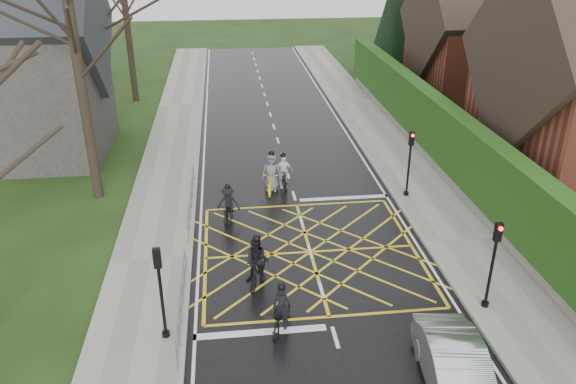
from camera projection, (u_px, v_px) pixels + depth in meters
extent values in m
plane|color=black|center=(310.00, 252.00, 21.57)|extent=(120.00, 120.00, 0.00)
cube|color=black|center=(310.00, 252.00, 21.56)|extent=(9.00, 80.00, 0.01)
cube|color=gray|center=(460.00, 241.00, 22.16)|extent=(3.00, 80.00, 0.15)
cube|color=gray|center=(151.00, 260.00, 20.90)|extent=(3.00, 80.00, 0.15)
cube|color=slate|center=(447.00, 173.00, 27.61)|extent=(0.50, 38.00, 0.70)
cube|color=#193B10|center=(452.00, 139.00, 26.86)|extent=(0.90, 38.00, 2.80)
cube|color=brown|center=(486.00, 62.00, 37.98)|extent=(9.00, 8.00, 6.00)
cube|color=#2F231C|center=(493.00, 18.00, 36.74)|extent=(9.80, 8.80, 8.80)
cylinder|color=black|center=(392.00, 72.00, 45.77)|extent=(0.50, 0.50, 1.20)
cone|color=black|center=(397.00, 16.00, 43.88)|extent=(4.60, 4.60, 10.00)
cube|color=#2D2B28|center=(23.00, 91.00, 29.41)|extent=(8.00, 7.00, 7.00)
cube|color=#26282D|center=(9.00, 24.00, 27.96)|extent=(8.80, 7.80, 7.80)
cylinder|color=black|center=(80.00, 79.00, 23.65)|extent=(0.44, 0.44, 11.00)
cylinder|color=black|center=(92.00, 35.00, 30.51)|extent=(0.44, 0.44, 12.00)
cylinder|color=black|center=(128.00, 29.00, 38.19)|extent=(0.44, 0.44, 10.00)
cylinder|color=slate|center=(181.00, 292.00, 17.51)|extent=(0.05, 5.00, 0.05)
cylinder|color=slate|center=(182.00, 304.00, 17.70)|extent=(0.04, 5.00, 0.04)
cylinder|color=slate|center=(177.00, 360.00, 15.48)|extent=(0.04, 0.04, 1.00)
cylinder|color=slate|center=(186.00, 263.00, 19.97)|extent=(0.04, 0.04, 1.00)
cylinder|color=slate|center=(190.00, 190.00, 24.24)|extent=(0.05, 6.00, 0.05)
cylinder|color=slate|center=(191.00, 200.00, 24.43)|extent=(0.04, 6.00, 0.04)
cylinder|color=slate|center=(188.00, 235.00, 21.76)|extent=(0.04, 0.04, 1.00)
cylinder|color=slate|center=(194.00, 174.00, 27.14)|extent=(0.04, 0.04, 1.00)
cylinder|color=black|center=(409.00, 168.00, 25.23)|extent=(0.10, 0.10, 3.00)
cylinder|color=black|center=(406.00, 195.00, 25.81)|extent=(0.24, 0.24, 0.30)
cube|color=black|center=(412.00, 138.00, 24.63)|extent=(0.22, 0.16, 0.62)
sphere|color=#FF0C0C|center=(413.00, 136.00, 24.44)|extent=(0.14, 0.14, 0.14)
cylinder|color=black|center=(491.00, 271.00, 17.69)|extent=(0.10, 0.10, 3.00)
cylinder|color=black|center=(485.00, 306.00, 18.27)|extent=(0.24, 0.24, 0.30)
cube|color=black|center=(498.00, 232.00, 17.09)|extent=(0.22, 0.16, 0.62)
sphere|color=#FF0C0C|center=(501.00, 229.00, 16.90)|extent=(0.14, 0.14, 0.14)
cylinder|color=black|center=(162.00, 299.00, 16.35)|extent=(0.10, 0.10, 3.00)
cylinder|color=black|center=(166.00, 336.00, 16.93)|extent=(0.24, 0.24, 0.30)
cube|color=black|center=(157.00, 258.00, 15.75)|extent=(0.22, 0.16, 0.62)
sphere|color=#FF0C0C|center=(157.00, 250.00, 15.78)|extent=(0.14, 0.14, 0.14)
imported|color=black|center=(282.00, 318.00, 17.22)|extent=(1.21, 1.79, 0.89)
imported|color=black|center=(282.00, 308.00, 17.18)|extent=(0.65, 0.55, 1.51)
sphere|color=black|center=(281.00, 287.00, 16.85)|extent=(0.24, 0.24, 0.24)
imported|color=black|center=(258.00, 270.00, 19.41)|extent=(1.12, 1.97, 1.14)
imported|color=black|center=(257.00, 261.00, 19.37)|extent=(1.02, 0.90, 1.75)
sphere|color=black|center=(257.00, 239.00, 18.99)|extent=(0.27, 0.27, 0.27)
imported|color=black|center=(229.00, 211.00, 23.69)|extent=(0.92, 1.79, 0.90)
imported|color=black|center=(228.00, 203.00, 23.65)|extent=(1.08, 0.75, 1.52)
sphere|color=black|center=(227.00, 187.00, 23.31)|extent=(0.24, 0.24, 0.24)
imported|color=black|center=(283.00, 178.00, 26.59)|extent=(0.62, 1.81, 1.07)
imported|color=white|center=(283.00, 172.00, 26.56)|extent=(0.98, 0.46, 1.63)
sphere|color=black|center=(283.00, 155.00, 26.20)|extent=(0.26, 0.26, 0.26)
imported|color=yellow|center=(272.00, 180.00, 26.32)|extent=(1.13, 2.16, 1.08)
imported|color=#56595D|center=(272.00, 172.00, 26.24)|extent=(1.00, 0.76, 1.83)
sphere|color=black|center=(271.00, 154.00, 25.84)|extent=(0.29, 0.29, 0.29)
imported|color=silver|center=(457.00, 372.00, 14.77)|extent=(1.93, 4.44, 1.42)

